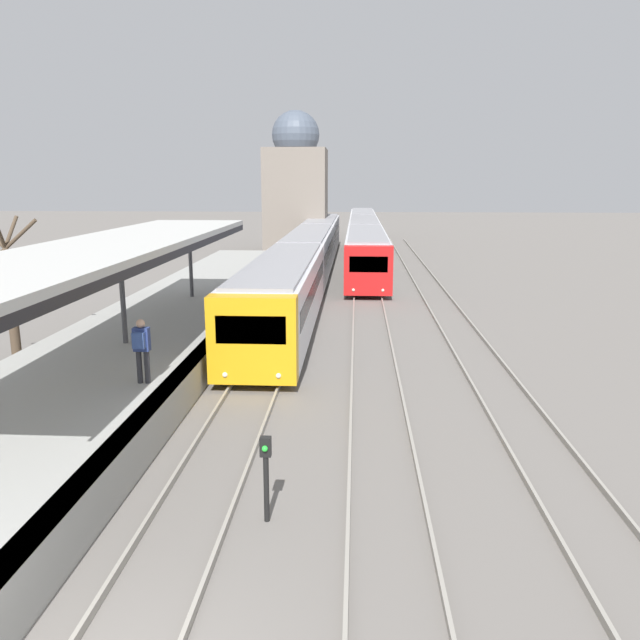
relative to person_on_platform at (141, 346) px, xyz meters
name	(u,v)px	position (x,y,z in m)	size (l,w,h in m)	color
platform_canopy	(120,245)	(-1.88, 3.96, 2.14)	(4.00, 20.43, 3.25)	beige
person_on_platform	(141,346)	(0.00, 0.00, 0.00)	(0.40, 0.40, 1.66)	#2D2D33
train_near	(309,253)	(2.40, 24.05, -0.35)	(2.61, 43.71, 2.95)	gold
train_far	(364,234)	(5.99, 38.46, -0.36)	(2.53, 43.42, 2.93)	red
signal_post_near	(266,469)	(3.80, -4.66, -0.97)	(0.20, 0.21, 1.63)	black
distant_domed_building	(296,186)	(0.04, 40.48, 3.59)	(5.31, 5.31, 11.93)	slate
bare_tree_background	(11,298)	(-5.90, 4.55, 0.31)	(2.27, 1.43, 4.93)	#4C3D2D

